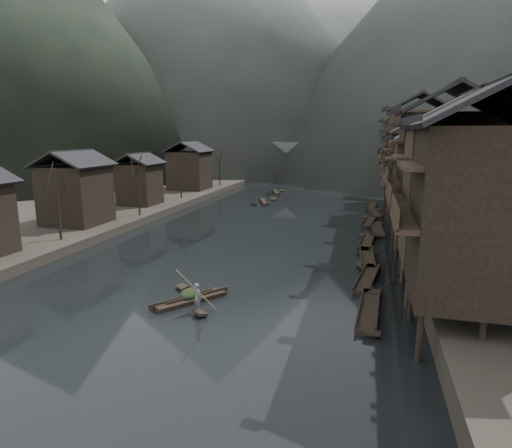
% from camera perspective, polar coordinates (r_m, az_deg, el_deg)
% --- Properties ---
extents(water, '(300.00, 300.00, 0.00)m').
position_cam_1_polar(water, '(34.91, -5.09, -6.48)').
color(water, black).
rests_on(water, ground).
extents(left_bank, '(40.00, 200.00, 1.20)m').
position_cam_1_polar(left_bank, '(85.53, -18.27, 4.39)').
color(left_bank, '#2D2823').
rests_on(left_bank, ground).
extents(stilt_houses, '(9.00, 67.60, 16.32)m').
position_cam_1_polar(stilt_houses, '(51.24, 21.63, 8.81)').
color(stilt_houses, black).
rests_on(stilt_houses, ground).
extents(left_houses, '(8.10, 53.20, 8.73)m').
position_cam_1_polar(left_houses, '(60.57, -17.18, 6.38)').
color(left_houses, black).
rests_on(left_houses, left_bank).
extents(bare_trees, '(3.66, 62.41, 7.32)m').
position_cam_1_polar(bare_trees, '(53.02, -17.78, 6.09)').
color(bare_trees, black).
rests_on(bare_trees, left_bank).
extents(moored_sampans, '(2.85, 48.21, 0.47)m').
position_cam_1_polar(moored_sampans, '(47.21, 15.07, -1.68)').
color(moored_sampans, black).
rests_on(moored_sampans, water).
extents(midriver_boats, '(3.30, 17.38, 0.45)m').
position_cam_1_polar(midriver_boats, '(74.67, 1.85, 3.65)').
color(midriver_boats, black).
rests_on(midriver_boats, water).
extents(stone_bridge, '(40.00, 6.00, 9.00)m').
position_cam_1_polar(stone_bridge, '(103.90, 8.54, 8.60)').
color(stone_bridge, '#4C4C4F').
rests_on(stone_bridge, ground).
extents(hills, '(320.00, 380.00, 119.88)m').
position_cam_1_polar(hills, '(204.94, 13.91, 23.89)').
color(hills, black).
rests_on(hills, ground).
extents(hero_sampan, '(4.09, 4.99, 0.44)m').
position_cam_1_polar(hero_sampan, '(29.27, -8.76, -9.87)').
color(hero_sampan, black).
rests_on(hero_sampan, water).
extents(cargo_heap, '(1.22, 1.60, 0.73)m').
position_cam_1_polar(cargo_heap, '(29.28, -8.91, -8.59)').
color(cargo_heap, black).
rests_on(cargo_heap, hero_sampan).
extents(boatman, '(0.77, 0.70, 1.77)m').
position_cam_1_polar(boatman, '(27.10, -7.85, -9.11)').
color(boatman, slate).
rests_on(boatman, hero_sampan).
extents(bamboo_pole, '(2.14, 2.24, 3.66)m').
position_cam_1_polar(bamboo_pole, '(26.17, -7.61, -3.61)').
color(bamboo_pole, '#8C7A51').
rests_on(bamboo_pole, boatman).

